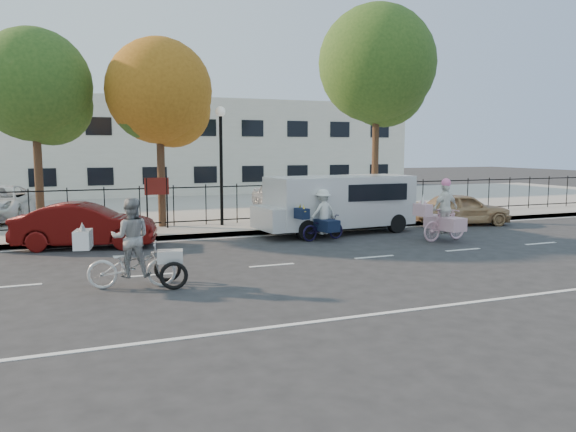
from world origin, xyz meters
name	(u,v)px	position (x,y,z in m)	size (l,w,h in m)	color
ground	(272,265)	(0.00, 0.00, 0.00)	(120.00, 120.00, 0.00)	#333334
road_markings	(272,265)	(0.00, 0.00, 0.01)	(60.00, 9.52, 0.01)	silver
curb	(221,235)	(0.00, 5.05, 0.07)	(60.00, 0.10, 0.15)	#A8A399
sidewalk	(214,230)	(0.00, 6.10, 0.07)	(60.00, 2.20, 0.15)	#A8A399
parking_lot	(170,206)	(0.00, 15.00, 0.07)	(60.00, 15.60, 0.15)	#A8A399
iron_fence	(206,204)	(0.00, 7.20, 0.90)	(58.00, 0.06, 1.50)	black
building	(143,148)	(0.00, 25.00, 3.00)	(34.00, 10.00, 6.00)	silver
lamppost	(221,145)	(0.50, 6.80, 3.11)	(0.36, 0.36, 4.33)	black
street_sign	(157,193)	(-1.85, 6.80, 1.42)	(0.85, 0.06, 1.80)	black
zebra_trike	(132,253)	(-3.57, -1.04, 0.75)	(2.27, 1.13, 1.94)	silver
unicorn_bike	(444,218)	(6.48, 1.56, 0.75)	(2.04, 1.43, 2.03)	#ECB3C4
bull_bike	(322,220)	(2.88, 3.13, 0.66)	(1.84, 1.28, 1.66)	black
white_van	(338,202)	(4.04, 4.35, 1.11)	(5.78, 2.32, 2.01)	silver
red_sedan	(85,225)	(-4.33, 4.50, 0.67)	(1.43, 4.10, 1.35)	#500A09
gold_sedan	(462,209)	(9.55, 4.50, 0.63)	(1.48, 3.67, 1.25)	tan
lot_car_d	(280,197)	(4.11, 10.19, 0.82)	(1.58, 3.92, 1.34)	#A5A8AC
tree_west	(39,91)	(-5.55, 8.06, 4.93)	(3.84, 3.84, 7.04)	#442D1D
tree_mid	(163,97)	(-1.46, 7.36, 4.81)	(3.75, 3.75, 6.88)	#442D1D
tree_east	(379,70)	(7.39, 7.36, 6.19)	(4.82, 4.82, 8.83)	#442D1D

